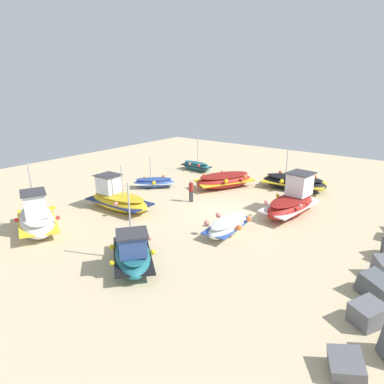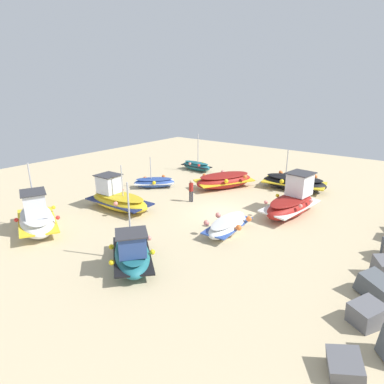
{
  "view_description": "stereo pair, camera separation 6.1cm",
  "coord_description": "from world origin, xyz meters",
  "px_view_note": "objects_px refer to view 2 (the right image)",
  "views": [
    {
      "loc": [
        17.23,
        10.44,
        8.15
      ],
      "look_at": [
        -0.26,
        -2.93,
        0.9
      ],
      "focal_mm": 29.67,
      "sensor_mm": 36.0,
      "label": 1
    },
    {
      "loc": [
        17.19,
        10.49,
        8.15
      ],
      "look_at": [
        -0.26,
        -2.93,
        0.9
      ],
      "focal_mm": 29.67,
      "sensor_mm": 36.0,
      "label": 2
    }
  ],
  "objects_px": {
    "fishing_boat_3": "(196,166)",
    "fishing_boat_2": "(118,199)",
    "fishing_boat_4": "(292,202)",
    "person_walking": "(191,189)",
    "fishing_boat_0": "(228,225)",
    "fishing_boat_5": "(132,253)",
    "fishing_boat_7": "(154,182)",
    "fishing_boat_1": "(224,180)",
    "fishing_boat_6": "(37,218)",
    "fishing_boat_8": "(294,182)"
  },
  "relations": [
    {
      "from": "fishing_boat_3",
      "to": "fishing_boat_2",
      "type": "bearing_deg",
      "value": 103.41
    },
    {
      "from": "fishing_boat_4",
      "to": "person_walking",
      "type": "height_order",
      "value": "fishing_boat_4"
    },
    {
      "from": "fishing_boat_2",
      "to": "fishing_boat_3",
      "type": "relative_size",
      "value": 1.36
    },
    {
      "from": "fishing_boat_0",
      "to": "fishing_boat_4",
      "type": "relative_size",
      "value": 0.73
    },
    {
      "from": "fishing_boat_5",
      "to": "fishing_boat_7",
      "type": "relative_size",
      "value": 1.27
    },
    {
      "from": "fishing_boat_3",
      "to": "fishing_boat_5",
      "type": "height_order",
      "value": "fishing_boat_5"
    },
    {
      "from": "fishing_boat_1",
      "to": "fishing_boat_6",
      "type": "height_order",
      "value": "fishing_boat_6"
    },
    {
      "from": "fishing_boat_0",
      "to": "fishing_boat_3",
      "type": "bearing_deg",
      "value": 40.86
    },
    {
      "from": "fishing_boat_1",
      "to": "fishing_boat_7",
      "type": "bearing_deg",
      "value": 154.77
    },
    {
      "from": "fishing_boat_5",
      "to": "fishing_boat_4",
      "type": "bearing_deg",
      "value": 110.46
    },
    {
      "from": "fishing_boat_4",
      "to": "fishing_boat_6",
      "type": "relative_size",
      "value": 1.04
    },
    {
      "from": "fishing_boat_7",
      "to": "fishing_boat_8",
      "type": "height_order",
      "value": "fishing_boat_8"
    },
    {
      "from": "fishing_boat_1",
      "to": "fishing_boat_7",
      "type": "xyz_separation_m",
      "value": [
        3.6,
        -4.78,
        -0.2
      ]
    },
    {
      "from": "fishing_boat_2",
      "to": "fishing_boat_7",
      "type": "distance_m",
      "value": 5.41
    },
    {
      "from": "person_walking",
      "to": "fishing_boat_0",
      "type": "bearing_deg",
      "value": -157.75
    },
    {
      "from": "fishing_boat_4",
      "to": "fishing_boat_6",
      "type": "bearing_deg",
      "value": 144.5
    },
    {
      "from": "fishing_boat_5",
      "to": "person_walking",
      "type": "xyz_separation_m",
      "value": [
        -8.83,
        -3.27,
        0.28
      ]
    },
    {
      "from": "fishing_boat_8",
      "to": "person_walking",
      "type": "relative_size",
      "value": 3.26
    },
    {
      "from": "fishing_boat_5",
      "to": "fishing_boat_6",
      "type": "bearing_deg",
      "value": -135.6
    },
    {
      "from": "fishing_boat_5",
      "to": "person_walking",
      "type": "relative_size",
      "value": 2.52
    },
    {
      "from": "fishing_boat_2",
      "to": "fishing_boat_6",
      "type": "bearing_deg",
      "value": 76.75
    },
    {
      "from": "fishing_boat_5",
      "to": "fishing_boat_2",
      "type": "bearing_deg",
      "value": -176.38
    },
    {
      "from": "fishing_boat_1",
      "to": "fishing_boat_8",
      "type": "relative_size",
      "value": 1.01
    },
    {
      "from": "fishing_boat_0",
      "to": "fishing_boat_2",
      "type": "bearing_deg",
      "value": 96.53
    },
    {
      "from": "fishing_boat_4",
      "to": "person_walking",
      "type": "distance_m",
      "value": 7.22
    },
    {
      "from": "fishing_boat_2",
      "to": "fishing_boat_7",
      "type": "height_order",
      "value": "fishing_boat_2"
    },
    {
      "from": "fishing_boat_1",
      "to": "fishing_boat_6",
      "type": "relative_size",
      "value": 1.09
    },
    {
      "from": "fishing_boat_8",
      "to": "fishing_boat_6",
      "type": "bearing_deg",
      "value": -125.98
    },
    {
      "from": "fishing_boat_5",
      "to": "fishing_boat_6",
      "type": "height_order",
      "value": "fishing_boat_6"
    },
    {
      "from": "fishing_boat_3",
      "to": "fishing_boat_6",
      "type": "relative_size",
      "value": 0.74
    },
    {
      "from": "fishing_boat_3",
      "to": "fishing_boat_7",
      "type": "bearing_deg",
      "value": 98.99
    },
    {
      "from": "fishing_boat_6",
      "to": "fishing_boat_7",
      "type": "height_order",
      "value": "fishing_boat_6"
    },
    {
      "from": "fishing_boat_1",
      "to": "fishing_boat_7",
      "type": "relative_size",
      "value": 1.66
    },
    {
      "from": "fishing_boat_6",
      "to": "fishing_boat_8",
      "type": "bearing_deg",
      "value": 85.93
    },
    {
      "from": "fishing_boat_0",
      "to": "fishing_boat_7",
      "type": "relative_size",
      "value": 1.17
    },
    {
      "from": "fishing_boat_7",
      "to": "person_walking",
      "type": "xyz_separation_m",
      "value": [
        0.91,
        4.69,
        0.51
      ]
    },
    {
      "from": "fishing_boat_3",
      "to": "fishing_boat_7",
      "type": "height_order",
      "value": "fishing_boat_3"
    },
    {
      "from": "fishing_boat_0",
      "to": "fishing_boat_5",
      "type": "bearing_deg",
      "value": 160.89
    },
    {
      "from": "fishing_boat_0",
      "to": "fishing_boat_2",
      "type": "distance_m",
      "value": 8.31
    },
    {
      "from": "fishing_boat_3",
      "to": "fishing_boat_8",
      "type": "height_order",
      "value": "fishing_boat_3"
    },
    {
      "from": "fishing_boat_0",
      "to": "person_walking",
      "type": "distance_m",
      "value": 5.78
    },
    {
      "from": "person_walking",
      "to": "fishing_boat_6",
      "type": "bearing_deg",
      "value": 118.87
    },
    {
      "from": "fishing_boat_6",
      "to": "fishing_boat_8",
      "type": "distance_m",
      "value": 19.57
    },
    {
      "from": "fishing_boat_1",
      "to": "fishing_boat_6",
      "type": "distance_m",
      "value": 14.73
    },
    {
      "from": "fishing_boat_2",
      "to": "fishing_boat_6",
      "type": "height_order",
      "value": "fishing_boat_6"
    },
    {
      "from": "fishing_boat_0",
      "to": "fishing_boat_1",
      "type": "bearing_deg",
      "value": 30.29
    },
    {
      "from": "fishing_boat_6",
      "to": "fishing_boat_4",
      "type": "bearing_deg",
      "value": 70.45
    },
    {
      "from": "fishing_boat_1",
      "to": "fishing_boat_3",
      "type": "height_order",
      "value": "fishing_boat_3"
    },
    {
      "from": "fishing_boat_5",
      "to": "fishing_boat_8",
      "type": "distance_m",
      "value": 16.64
    },
    {
      "from": "fishing_boat_1",
      "to": "fishing_boat_8",
      "type": "bearing_deg",
      "value": -28.69
    }
  ]
}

